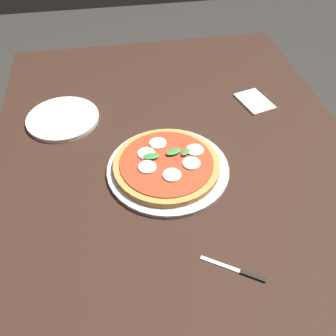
% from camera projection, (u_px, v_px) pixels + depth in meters
% --- Properties ---
extents(ground_plane, '(6.00, 6.00, 0.00)m').
position_uv_depth(ground_plane, '(176.00, 282.00, 1.59)').
color(ground_plane, '#2D2B28').
extents(dining_table, '(1.50, 1.09, 0.72)m').
position_uv_depth(dining_table, '(179.00, 180.00, 1.13)').
color(dining_table, black).
rests_on(dining_table, ground_plane).
extents(serving_tray, '(0.34, 0.34, 0.01)m').
position_uv_depth(serving_tray, '(168.00, 169.00, 1.04)').
color(serving_tray, '#B2B2B7').
rests_on(serving_tray, dining_table).
extents(pizza, '(0.30, 0.30, 0.03)m').
position_uv_depth(pizza, '(167.00, 164.00, 1.03)').
color(pizza, '#C6843F').
rests_on(pizza, serving_tray).
extents(plate_white, '(0.23, 0.23, 0.01)m').
position_uv_depth(plate_white, '(63.00, 119.00, 1.20)').
color(plate_white, white).
rests_on(plate_white, dining_table).
extents(napkin, '(0.15, 0.12, 0.01)m').
position_uv_depth(napkin, '(254.00, 101.00, 1.28)').
color(napkin, white).
rests_on(napkin, dining_table).
extents(knife, '(0.09, 0.13, 0.01)m').
position_uv_depth(knife, '(241.00, 272.00, 0.82)').
color(knife, black).
rests_on(knife, dining_table).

